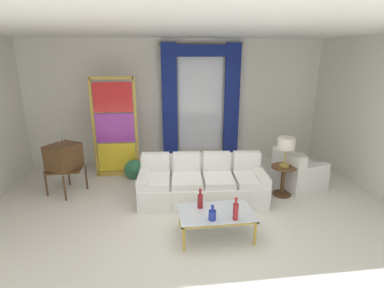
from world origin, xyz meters
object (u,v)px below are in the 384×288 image
bottle_blue_decanter (212,214)px  table_lamp_brass (286,145)px  coffee_table (216,214)px  bottle_amber_squat (200,200)px  armchair_white (297,174)px  peacock_figurine (134,171)px  bottle_crystal_tall (236,210)px  couch_white_long (202,183)px  round_side_table (283,178)px  vintage_tv (64,158)px  stained_glass_divider (115,130)px

bottle_blue_decanter → table_lamp_brass: (1.66, 1.41, 0.54)m
coffee_table → bottle_amber_squat: bearing=144.7°
armchair_white → peacock_figurine: bearing=166.9°
bottle_crystal_tall → couch_white_long: bearing=98.7°
bottle_crystal_tall → coffee_table: bearing=133.3°
bottle_crystal_tall → round_side_table: (1.34, 1.44, -0.19)m
vintage_tv → armchair_white: bearing=-4.2°
couch_white_long → peacock_figurine: bearing=142.8°
couch_white_long → armchair_white: 2.03m
round_side_table → table_lamp_brass: table_lamp_brass is taller
stained_glass_divider → table_lamp_brass: bearing=-23.5°
vintage_tv → peacock_figurine: (1.28, 0.44, -0.51)m
bottle_blue_decanter → bottle_amber_squat: (-0.12, 0.36, 0.04)m
bottle_crystal_tall → stained_glass_divider: 3.49m
bottle_crystal_tall → vintage_tv: 3.53m
coffee_table → bottle_amber_squat: size_ratio=3.45×
bottle_amber_squat → stained_glass_divider: bearing=121.1°
bottle_blue_decanter → armchair_white: armchair_white is taller
bottle_amber_squat → round_side_table: (1.78, 1.05, -0.18)m
couch_white_long → bottle_crystal_tall: bearing=-81.3°
stained_glass_divider → bottle_blue_decanter: bearing=-60.4°
bottle_crystal_tall → table_lamp_brass: (1.34, 1.44, 0.48)m
bottle_crystal_tall → armchair_white: armchair_white is taller
bottle_blue_decanter → table_lamp_brass: size_ratio=0.41×
bottle_crystal_tall → round_side_table: 1.98m
bottle_amber_squat → bottle_crystal_tall: bearing=-41.6°
stained_glass_divider → round_side_table: 3.64m
armchair_white → table_lamp_brass: size_ratio=1.76×
vintage_tv → armchair_white: size_ratio=1.34×
table_lamp_brass → stained_glass_divider: bearing=156.5°
bottle_blue_decanter → table_lamp_brass: table_lamp_brass is taller
couch_white_long → coffee_table: bearing=-89.8°
bottle_amber_squat → peacock_figurine: (-1.12, 2.13, -0.32)m
bottle_blue_decanter → bottle_amber_squat: bearing=107.9°
couch_white_long → bottle_blue_decanter: bearing=-93.6°
couch_white_long → vintage_tv: size_ratio=1.79×
vintage_tv → armchair_white: vintage_tv is taller
coffee_table → round_side_table: (1.57, 1.20, -0.02)m
vintage_tv → round_side_table: vintage_tv is taller
vintage_tv → armchair_white: 4.66m
bottle_blue_decanter → vintage_tv: bearing=140.8°
bottle_crystal_tall → stained_glass_divider: bearing=124.0°
bottle_blue_decanter → vintage_tv: 3.26m
bottle_crystal_tall → peacock_figurine: size_ratio=0.57×
stained_glass_divider → peacock_figurine: size_ratio=3.67×
coffee_table → bottle_crystal_tall: bearing=-46.7°
bottle_blue_decanter → stained_glass_divider: size_ratio=0.11×
couch_white_long → vintage_tv: (-2.61, 0.57, 0.42)m
stained_glass_divider → peacock_figurine: 0.98m
bottle_crystal_tall → armchair_white: size_ratio=0.34×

